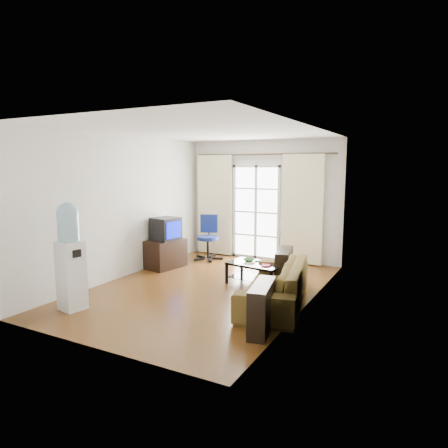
% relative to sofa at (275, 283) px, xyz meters
% --- Properties ---
extents(floor, '(5.20, 5.20, 0.00)m').
position_rel_sofa_xyz_m(floor, '(-1.33, 0.14, -0.32)').
color(floor, brown).
rests_on(floor, ground).
extents(ceiling, '(5.20, 5.20, 0.00)m').
position_rel_sofa_xyz_m(ceiling, '(-1.33, 0.14, 2.38)').
color(ceiling, white).
rests_on(ceiling, wall_back).
extents(wall_back, '(3.60, 0.02, 2.70)m').
position_rel_sofa_xyz_m(wall_back, '(-1.33, 2.74, 1.03)').
color(wall_back, silver).
rests_on(wall_back, floor).
extents(wall_front, '(3.60, 0.02, 2.70)m').
position_rel_sofa_xyz_m(wall_front, '(-1.33, -2.46, 1.03)').
color(wall_front, silver).
rests_on(wall_front, floor).
extents(wall_left, '(0.02, 5.20, 2.70)m').
position_rel_sofa_xyz_m(wall_left, '(-3.13, 0.14, 1.03)').
color(wall_left, silver).
rests_on(wall_left, floor).
extents(wall_right, '(0.02, 5.20, 2.70)m').
position_rel_sofa_xyz_m(wall_right, '(0.47, 0.14, 1.03)').
color(wall_right, silver).
rests_on(wall_right, floor).
extents(french_door, '(1.16, 0.06, 2.15)m').
position_rel_sofa_xyz_m(french_door, '(-1.48, 2.68, 0.76)').
color(french_door, white).
rests_on(french_door, wall_back).
extents(curtain_rod, '(3.30, 0.04, 0.04)m').
position_rel_sofa_xyz_m(curtain_rod, '(-1.33, 2.64, 2.06)').
color(curtain_rod, '#4C3F2D').
rests_on(curtain_rod, wall_back).
extents(curtain_left, '(0.90, 0.07, 2.35)m').
position_rel_sofa_xyz_m(curtain_left, '(-2.53, 2.62, 0.88)').
color(curtain_left, '#F9F6C8').
rests_on(curtain_left, curtain_rod).
extents(curtain_right, '(0.90, 0.07, 2.35)m').
position_rel_sofa_xyz_m(curtain_right, '(-0.38, 2.62, 0.88)').
color(curtain_right, '#F9F6C8').
rests_on(curtain_right, curtain_rod).
extents(radiator, '(0.64, 0.12, 0.64)m').
position_rel_sofa_xyz_m(radiator, '(-0.53, 2.64, 0.01)').
color(radiator, gray).
rests_on(radiator, floor).
extents(sofa, '(2.52, 1.73, 0.63)m').
position_rel_sofa_xyz_m(sofa, '(0.00, 0.00, 0.00)').
color(sofa, brown).
rests_on(sofa, floor).
extents(coffee_table, '(1.05, 0.69, 0.40)m').
position_rel_sofa_xyz_m(coffee_table, '(-0.66, 0.76, -0.06)').
color(coffee_table, silver).
rests_on(coffee_table, floor).
extents(bowl, '(0.23, 0.23, 0.05)m').
position_rel_sofa_xyz_m(bowl, '(-0.81, 0.82, 0.11)').
color(bowl, '#2D7E3D').
rests_on(bowl, coffee_table).
extents(book, '(0.28, 0.30, 0.02)m').
position_rel_sofa_xyz_m(book, '(-0.49, 0.64, 0.09)').
color(book, '#A01513').
rests_on(book, coffee_table).
extents(remote, '(0.15, 0.10, 0.02)m').
position_rel_sofa_xyz_m(remote, '(-0.66, 0.90, 0.09)').
color(remote, black).
rests_on(remote, coffee_table).
extents(tv_stand, '(0.67, 0.89, 0.59)m').
position_rel_sofa_xyz_m(tv_stand, '(-2.83, 1.00, -0.02)').
color(tv_stand, black).
rests_on(tv_stand, floor).
extents(crt_tv, '(0.58, 0.59, 0.47)m').
position_rel_sofa_xyz_m(crt_tv, '(-2.83, 1.02, 0.51)').
color(crt_tv, black).
rests_on(crt_tv, tv_stand).
extents(task_chair, '(0.90, 0.90, 1.01)m').
position_rel_sofa_xyz_m(task_chair, '(-2.40, 2.07, -0.02)').
color(task_chair, black).
rests_on(task_chair, floor).
extents(water_cooler, '(0.38, 0.38, 1.61)m').
position_rel_sofa_xyz_m(water_cooler, '(-2.58, -1.66, 0.53)').
color(water_cooler, silver).
rests_on(water_cooler, floor).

